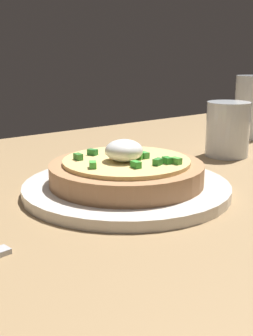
% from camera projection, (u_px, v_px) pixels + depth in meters
% --- Properties ---
extents(dining_table, '(1.17, 0.78, 0.03)m').
position_uv_depth(dining_table, '(144.00, 182.00, 0.67)').
color(dining_table, '#94754E').
rests_on(dining_table, ground).
extents(plate, '(0.27, 0.27, 0.01)m').
position_uv_depth(plate, '(126.00, 188.00, 0.57)').
color(plate, silver).
rests_on(plate, dining_table).
extents(pizza, '(0.20, 0.20, 0.06)m').
position_uv_depth(pizza, '(126.00, 171.00, 0.57)').
color(pizza, '#AC7A50').
rests_on(pizza, plate).
extents(cup_near, '(0.07, 0.07, 0.13)m').
position_uv_depth(cup_near, '(251.00, 111.00, 0.93)').
color(cup_near, silver).
rests_on(cup_near, dining_table).
extents(cup_far, '(0.07, 0.07, 0.09)m').
position_uv_depth(cup_far, '(228.00, 132.00, 0.77)').
color(cup_far, silver).
rests_on(cup_far, dining_table).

